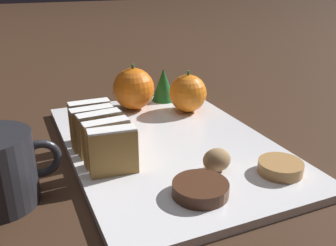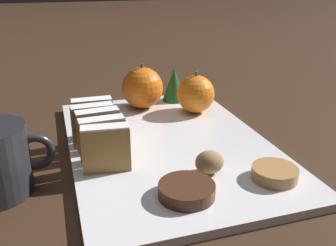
{
  "view_description": "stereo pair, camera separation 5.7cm",
  "coord_description": "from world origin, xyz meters",
  "px_view_note": "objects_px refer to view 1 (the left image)",
  "views": [
    {
      "loc": [
        -0.21,
        -0.48,
        0.26
      ],
      "look_at": [
        0.0,
        0.0,
        0.04
      ],
      "focal_mm": 40.0,
      "sensor_mm": 36.0,
      "label": 1
    },
    {
      "loc": [
        -0.16,
        -0.5,
        0.26
      ],
      "look_at": [
        0.0,
        0.0,
        0.04
      ],
      "focal_mm": 40.0,
      "sensor_mm": 36.0,
      "label": 2
    }
  ],
  "objects_px": {
    "chocolate_cookie": "(200,189)",
    "orange_near": "(132,89)",
    "walnut": "(217,160)",
    "orange_far": "(188,93)"
  },
  "relations": [
    {
      "from": "chocolate_cookie",
      "to": "orange_near",
      "type": "bearing_deg",
      "value": 85.85
    },
    {
      "from": "orange_near",
      "to": "chocolate_cookie",
      "type": "bearing_deg",
      "value": -94.15
    },
    {
      "from": "walnut",
      "to": "chocolate_cookie",
      "type": "relative_size",
      "value": 0.57
    },
    {
      "from": "orange_far",
      "to": "walnut",
      "type": "height_order",
      "value": "orange_far"
    },
    {
      "from": "orange_near",
      "to": "walnut",
      "type": "relative_size",
      "value": 2.27
    },
    {
      "from": "orange_far",
      "to": "chocolate_cookie",
      "type": "bearing_deg",
      "value": -113.38
    },
    {
      "from": "orange_near",
      "to": "walnut",
      "type": "bearing_deg",
      "value": -84.96
    },
    {
      "from": "orange_near",
      "to": "walnut",
      "type": "xyz_separation_m",
      "value": [
        0.02,
        -0.27,
        -0.02
      ]
    },
    {
      "from": "orange_far",
      "to": "walnut",
      "type": "relative_size",
      "value": 2.04
    },
    {
      "from": "walnut",
      "to": "chocolate_cookie",
      "type": "distance_m",
      "value": 0.06
    }
  ]
}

